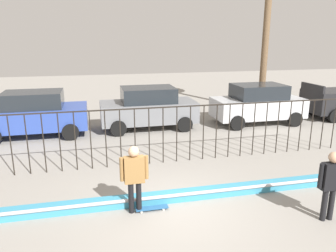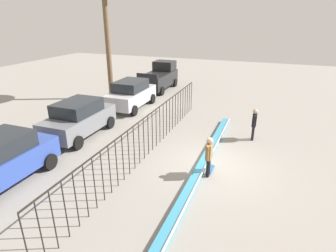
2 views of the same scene
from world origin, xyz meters
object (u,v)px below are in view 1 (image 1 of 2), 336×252
at_px(skateboard, 152,208).
at_px(parked_car_silver, 258,104).
at_px(skateboarder, 134,173).
at_px(camera_operator, 331,180).
at_px(parked_car_blue, 34,114).
at_px(parked_car_gray, 148,108).

relative_size(skateboard, parked_car_silver, 0.19).
xyz_separation_m(skateboarder, camera_operator, (4.27, -1.35, -0.01)).
xyz_separation_m(skateboard, camera_operator, (3.86, -1.34, 0.94)).
height_order(skateboarder, parked_car_blue, parked_car_blue).
bearing_deg(camera_operator, skateboard, 37.22).
distance_m(camera_operator, parked_car_gray, 9.11).
xyz_separation_m(skateboarder, parked_car_silver, (6.91, 7.05, -0.04)).
bearing_deg(parked_car_blue, camera_operator, -53.38).
height_order(camera_operator, parked_car_gray, parked_car_gray).
bearing_deg(parked_car_gray, skateboard, -103.14).
distance_m(parked_car_gray, parked_car_silver, 5.30).
relative_size(camera_operator, parked_car_blue, 0.39).
xyz_separation_m(skateboard, parked_car_gray, (1.21, 7.38, 0.91)).
height_order(skateboarder, camera_operator, skateboarder).
bearing_deg(skateboarder, camera_operator, -27.36).
height_order(skateboarder, parked_car_gray, parked_car_gray).
relative_size(parked_car_blue, parked_car_gray, 1.00).
bearing_deg(camera_operator, skateboarder, 38.74).
height_order(camera_operator, parked_car_silver, parked_car_silver).
relative_size(parked_car_gray, parked_car_silver, 1.00).
height_order(parked_car_blue, parked_car_silver, same).
bearing_deg(parked_car_gray, parked_car_silver, -7.23).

